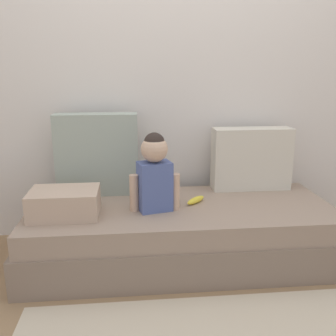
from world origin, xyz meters
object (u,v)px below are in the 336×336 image
throw_pillow_right (251,159)px  toddler (155,172)px  folded_blanket (65,203)px  banana (196,200)px  throw_pillow_left (97,154)px  couch (181,232)px

throw_pillow_right → toddler: bearing=-153.3°
toddler → folded_blanket: 0.56m
throw_pillow_right → banana: 0.56m
throw_pillow_left → folded_blanket: 0.48m
couch → throw_pillow_left: bearing=151.0°
toddler → folded_blanket: toddler is taller
banana → throw_pillow_left: bearing=157.3°
couch → throw_pillow_left: size_ratio=3.56×
couch → folded_blanket: folded_blanket is taller
banana → folded_blanket: folded_blanket is taller
couch → throw_pillow_right: size_ratio=3.54×
couch → toddler: size_ratio=4.10×
couch → throw_pillow_left: 0.78m
couch → throw_pillow_right: (0.55, 0.30, 0.41)m
toddler → couch: bearing=19.1°
throw_pillow_right → banana: size_ratio=3.30×
couch → toddler: bearing=-160.9°
banana → toddler: bearing=-161.0°
toddler → banana: toddler is taller
throw_pillow_right → throw_pillow_left: bearing=180.0°
banana → folded_blanket: size_ratio=0.42×
throw_pillow_left → banana: (0.64, -0.27, -0.26)m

